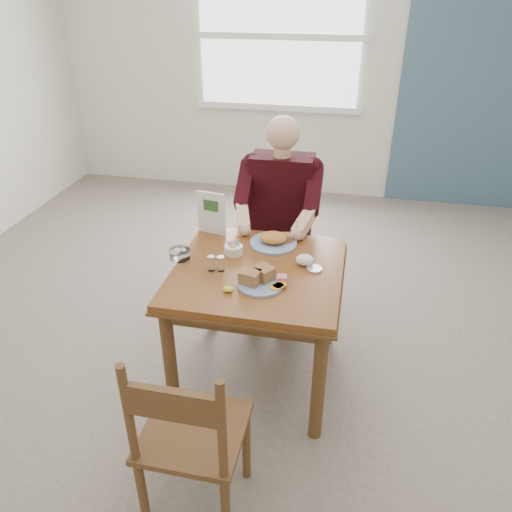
% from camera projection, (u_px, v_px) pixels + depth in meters
% --- Properties ---
extents(floor, '(6.00, 6.00, 0.00)m').
position_uv_depth(floor, '(258.00, 373.00, 3.06)').
color(floor, '#645750').
rests_on(floor, ground).
extents(wall_back, '(5.50, 0.00, 5.50)m').
position_uv_depth(wall_back, '(319.00, 59.00, 4.92)').
color(wall_back, silver).
rests_on(wall_back, ground).
extents(accent_panel, '(1.60, 0.02, 2.80)m').
position_uv_depth(accent_panel, '(492.00, 65.00, 4.62)').
color(accent_panel, '#406077').
rests_on(accent_panel, ground).
extents(lemon_wedge, '(0.07, 0.06, 0.03)m').
position_uv_depth(lemon_wedge, '(228.00, 289.00, 2.49)').
color(lemon_wedge, yellow).
rests_on(lemon_wedge, table).
extents(napkin, '(0.11, 0.09, 0.06)m').
position_uv_depth(napkin, '(305.00, 260.00, 2.71)').
color(napkin, white).
rests_on(napkin, table).
extents(metal_dish, '(0.11, 0.11, 0.01)m').
position_uv_depth(metal_dish, '(314.00, 269.00, 2.68)').
color(metal_dish, silver).
rests_on(metal_dish, table).
extents(window, '(1.72, 0.04, 1.42)m').
position_uv_depth(window, '(279.00, 36.00, 4.86)').
color(window, white).
rests_on(window, wall_back).
extents(table, '(0.92, 0.92, 0.75)m').
position_uv_depth(table, '(258.00, 286.00, 2.74)').
color(table, brown).
rests_on(table, ground).
extents(chair_far, '(0.42, 0.42, 0.95)m').
position_uv_depth(chair_far, '(281.00, 245.00, 3.50)').
color(chair_far, brown).
rests_on(chair_far, ground).
extents(chair_near, '(0.42, 0.42, 0.95)m').
position_uv_depth(chair_near, '(190.00, 438.00, 2.04)').
color(chair_near, brown).
rests_on(chair_near, ground).
extents(diner, '(0.53, 0.56, 1.39)m').
position_uv_depth(diner, '(280.00, 206.00, 3.26)').
color(diner, gray).
rests_on(diner, chair_far).
extents(near_plate, '(0.31, 0.31, 0.08)m').
position_uv_depth(near_plate, '(260.00, 279.00, 2.54)').
color(near_plate, white).
rests_on(near_plate, table).
extents(far_plate, '(0.33, 0.33, 0.07)m').
position_uv_depth(far_plate, '(274.00, 240.00, 2.92)').
color(far_plate, white).
rests_on(far_plate, table).
extents(caddy, '(0.13, 0.13, 0.08)m').
position_uv_depth(caddy, '(234.00, 250.00, 2.81)').
color(caddy, white).
rests_on(caddy, table).
extents(shakers, '(0.09, 0.05, 0.09)m').
position_uv_depth(shakers, '(216.00, 263.00, 2.65)').
color(shakers, white).
rests_on(shakers, table).
extents(creamer, '(0.14, 0.14, 0.05)m').
position_uv_depth(creamer, '(180.00, 254.00, 2.77)').
color(creamer, white).
rests_on(creamer, table).
extents(menu, '(0.18, 0.04, 0.27)m').
position_uv_depth(menu, '(211.00, 213.00, 2.99)').
color(menu, white).
rests_on(menu, table).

